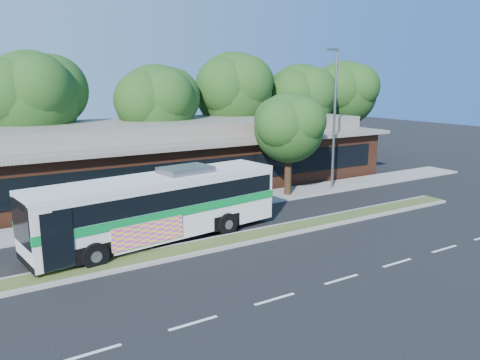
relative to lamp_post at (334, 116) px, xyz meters
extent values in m
plane|color=black|center=(-9.56, -6.00, -4.90)|extent=(120.00, 120.00, 0.00)
cube|color=#3F5223|center=(-9.56, -5.40, -4.83)|extent=(26.00, 1.10, 0.15)
cube|color=gray|center=(-9.56, 0.40, -4.84)|extent=(44.00, 2.60, 0.12)
cube|color=#502819|center=(-9.56, 7.00, -3.30)|extent=(32.00, 10.00, 3.20)
cube|color=slate|center=(-9.56, 7.00, -1.58)|extent=(33.20, 11.20, 0.24)
cube|color=slate|center=(-9.56, 7.00, -0.95)|extent=(30.00, 8.00, 1.00)
cube|color=black|center=(-9.56, 1.97, -3.20)|extent=(30.00, 0.06, 1.60)
cylinder|color=slate|center=(0.04, 0.00, -0.40)|extent=(0.16, 0.16, 9.00)
cube|color=slate|center=(-0.36, 0.00, 4.10)|extent=(0.90, 0.18, 0.14)
cylinder|color=black|center=(-16.56, 10.00, -2.80)|extent=(0.44, 0.44, 4.20)
sphere|color=#143812|center=(-16.56, 10.00, 1.10)|extent=(6.00, 6.00, 6.00)
sphere|color=#143812|center=(-15.21, 10.45, 1.58)|extent=(4.68, 4.68, 4.68)
cylinder|color=black|center=(-8.56, 9.00, -3.01)|extent=(0.44, 0.44, 3.78)
sphere|color=#143812|center=(-8.56, 9.00, 0.56)|extent=(5.60, 5.60, 5.60)
sphere|color=#143812|center=(-7.30, 9.42, 1.00)|extent=(4.37, 4.37, 4.37)
cylinder|color=black|center=(-1.56, 10.00, -2.70)|extent=(0.44, 0.44, 4.41)
sphere|color=#143812|center=(-1.56, 10.00, 1.37)|extent=(6.20, 6.20, 6.20)
sphere|color=#143812|center=(-0.17, 10.46, 1.86)|extent=(4.84, 4.84, 4.84)
cylinder|color=black|center=(4.44, 9.00, -2.97)|extent=(0.44, 0.44, 3.86)
sphere|color=#143812|center=(4.44, 9.00, 0.70)|extent=(5.80, 5.80, 5.80)
sphere|color=#143812|center=(5.74, 9.43, 1.16)|extent=(4.52, 4.52, 4.52)
cylinder|color=black|center=(10.44, 10.00, -2.85)|extent=(0.44, 0.44, 4.12)
sphere|color=#143812|center=(10.44, 10.00, 1.01)|extent=(6.00, 6.00, 6.00)
sphere|color=#143812|center=(11.79, 10.45, 1.49)|extent=(4.68, 4.68, 4.68)
cube|color=silver|center=(-13.59, -3.60, -3.26)|extent=(11.71, 3.97, 2.64)
cube|color=black|center=(-13.31, -3.56, -2.73)|extent=(10.81, 3.89, 0.79)
cube|color=silver|center=(-13.59, -3.60, -2.05)|extent=(11.73, 3.99, 0.25)
cube|color=#058233|center=(-13.59, -3.60, -3.34)|extent=(11.78, 4.04, 0.36)
cube|color=black|center=(-19.30, -4.38, -2.94)|extent=(0.35, 2.14, 1.64)
cube|color=black|center=(-7.88, -2.82, -2.63)|extent=(0.33, 1.99, 1.06)
cube|color=#D03DC3|center=(-14.66, -5.01, -3.94)|extent=(3.23, 0.49, 0.96)
cube|color=slate|center=(-12.17, -3.41, -1.80)|extent=(2.48, 1.83, 0.29)
cylinder|color=black|center=(-16.94, -5.27, -4.38)|extent=(1.09, 0.48, 1.05)
cylinder|color=black|center=(-17.26, -2.89, -4.38)|extent=(1.09, 0.48, 1.05)
cylinder|color=black|center=(-10.58, -4.40, -4.38)|extent=(1.09, 0.48, 1.05)
cylinder|color=black|center=(-10.91, -2.02, -4.38)|extent=(1.09, 0.48, 1.05)
cylinder|color=black|center=(-3.56, 0.10, -3.40)|extent=(0.44, 0.44, 3.01)
sphere|color=#143812|center=(-3.56, 0.10, -0.61)|extent=(4.28, 4.28, 4.28)
sphere|color=#143812|center=(-2.60, 0.42, -0.27)|extent=(3.34, 3.34, 3.34)
camera|label=1|loc=(-21.08, -22.60, 2.20)|focal=35.00mm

